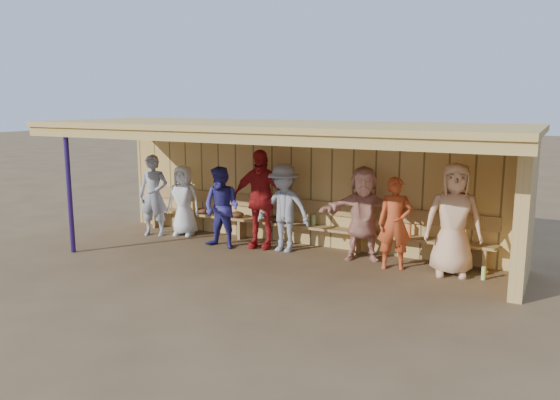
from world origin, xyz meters
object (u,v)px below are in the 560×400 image
(player_b, at_px, (184,200))
(player_g, at_px, (395,223))
(bench, at_px, (298,220))
(player_h, at_px, (454,219))
(player_a, at_px, (154,195))
(player_f, at_px, (363,213))
(player_e, at_px, (284,208))
(player_c, at_px, (222,208))
(player_d, at_px, (260,199))

(player_b, xyz_separation_m, player_g, (4.74, -0.26, 0.04))
(player_b, height_order, bench, player_b)
(player_b, height_order, player_g, player_g)
(player_h, distance_m, bench, 3.20)
(bench, bearing_deg, player_a, -167.33)
(player_f, xyz_separation_m, bench, (-1.50, 0.36, -0.34))
(player_h, bearing_deg, bench, 155.44)
(player_e, bearing_deg, player_g, -3.71)
(player_b, xyz_separation_m, player_e, (2.53, -0.15, 0.08))
(player_c, distance_m, player_e, 1.25)
(player_e, distance_m, player_g, 2.22)
(player_a, xyz_separation_m, player_d, (2.53, 0.21, 0.10))
(player_a, height_order, player_g, player_a)
(player_f, bearing_deg, player_h, -25.47)
(player_e, xyz_separation_m, bench, (0.04, 0.52, -0.32))
(player_d, xyz_separation_m, player_f, (2.09, 0.13, -0.11))
(player_d, bearing_deg, player_b, 166.07)
(player_b, xyz_separation_m, player_d, (1.98, -0.12, 0.21))
(player_e, bearing_deg, player_h, -0.92)
(player_h, xyz_separation_m, bench, (-3.12, 0.52, -0.42))
(player_a, xyz_separation_m, player_c, (1.88, -0.17, -0.07))
(player_h, bearing_deg, player_f, 159.22)
(player_f, bearing_deg, player_a, 164.51)
(player_b, xyz_separation_m, player_c, (1.33, -0.50, 0.05))
(player_e, xyz_separation_m, player_g, (2.21, -0.11, -0.05))
(player_d, bearing_deg, player_e, -13.65)
(player_b, height_order, player_c, player_c)
(player_d, distance_m, bench, 0.89)
(player_b, distance_m, player_e, 2.54)
(player_g, bearing_deg, player_c, 164.78)
(player_d, height_order, player_e, player_d)
(player_g, bearing_deg, player_f, 138.68)
(player_b, distance_m, player_c, 1.42)
(player_b, height_order, player_h, player_h)
(player_f, bearing_deg, player_d, 163.95)
(player_d, bearing_deg, player_g, -13.38)
(bench, bearing_deg, player_g, -16.25)
(player_e, relative_size, player_f, 0.98)
(player_g, xyz_separation_m, player_h, (0.95, 0.11, 0.14))
(player_f, height_order, player_h, player_h)
(player_a, xyz_separation_m, bench, (3.12, 0.70, -0.35))
(player_c, bearing_deg, player_d, 30.92)
(player_b, height_order, player_f, player_f)
(player_e, bearing_deg, player_a, -177.63)
(player_c, bearing_deg, player_b, 160.05)
(player_b, xyz_separation_m, player_h, (5.70, -0.15, 0.18))
(player_g, bearing_deg, player_a, 161.46)
(player_e, height_order, player_g, player_e)
(player_f, height_order, bench, player_f)
(player_c, bearing_deg, player_f, 11.26)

